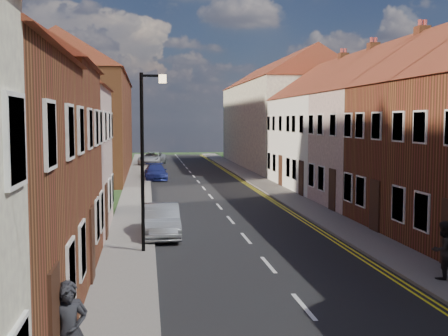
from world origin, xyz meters
name	(u,v)px	position (x,y,z in m)	size (l,w,h in m)	color
road	(219,207)	(0.00, 30.00, 0.01)	(7.00, 90.00, 0.02)	black
pavement_left	(135,208)	(-4.40, 30.00, 0.06)	(1.80, 90.00, 0.12)	gray
pavement_right	(301,204)	(4.40, 30.00, 0.06)	(1.80, 90.00, 0.12)	gray
cottage_r_pink	(398,122)	(9.30, 28.90, 4.47)	(8.30, 6.00, 9.00)	beige
cottage_r_white_far	(360,121)	(9.30, 34.30, 4.48)	(8.30, 5.20, 9.00)	white
cottage_r_cream_far	(331,121)	(9.30, 39.70, 4.47)	(8.30, 6.00, 9.00)	white
cottage_l_pink	(2,125)	(-9.30, 23.85, 4.37)	(8.30, 6.30, 8.80)	beige
block_right_far	(280,112)	(9.30, 55.00, 5.29)	(8.30, 24.20, 10.50)	#ACA190
block_left_far	(80,111)	(-9.30, 50.00, 5.29)	(8.30, 24.20, 10.50)	brown
lamppost	(145,150)	(-3.81, 20.00, 3.54)	(0.88, 0.15, 6.00)	black
car_mid	(162,221)	(-3.20, 22.85, 0.63)	(1.34, 3.84, 1.26)	gray
car_far	(156,172)	(-3.08, 44.02, 0.59)	(1.65, 4.06, 1.18)	navy
car_distant	(152,158)	(-3.20, 58.29, 0.68)	(2.24, 4.86, 1.35)	silver
pedestrian_left	(70,329)	(-5.10, 10.73, 0.96)	(0.61, 0.40, 1.68)	black
pedestrian_right	(443,250)	(4.42, 15.46, 0.93)	(0.79, 0.62, 1.63)	black
pedestrian_left_b	(69,333)	(-5.10, 10.61, 0.94)	(0.60, 0.39, 1.63)	black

